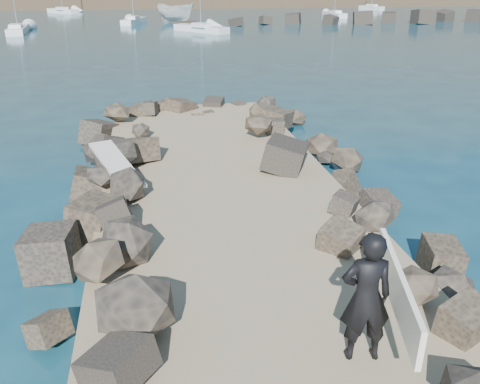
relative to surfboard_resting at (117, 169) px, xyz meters
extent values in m
plane|color=#0F384C|center=(2.60, -2.19, -1.04)|extent=(800.00, 800.00, 0.00)
cube|color=#8C7759|center=(2.60, -4.19, -0.74)|extent=(6.00, 26.00, 0.60)
cube|color=black|center=(-0.30, -3.69, -0.54)|extent=(2.60, 22.00, 1.00)
cube|color=black|center=(5.50, -3.69, -0.54)|extent=(2.60, 22.00, 1.00)
cube|color=black|center=(37.60, 52.81, -0.44)|extent=(52.00, 4.00, 1.20)
cube|color=beige|center=(0.00, 0.00, 0.00)|extent=(1.50, 2.50, 0.08)
imported|color=silver|center=(5.11, 58.87, 0.16)|extent=(5.77, 6.31, 2.41)
imported|color=black|center=(3.59, -7.33, 0.52)|extent=(0.75, 0.53, 1.93)
cube|color=white|center=(4.04, -7.33, 0.58)|extent=(0.57, 2.36, 0.75)
cube|color=white|center=(40.34, 79.84, -0.79)|extent=(2.95, 5.25, 0.80)
cube|color=white|center=(40.34, 79.26, -0.29)|extent=(1.30, 1.66, 0.44)
cube|color=white|center=(-11.53, 79.97, -0.79)|extent=(5.52, 6.28, 0.80)
cube|color=white|center=(-11.53, 79.33, -0.29)|extent=(2.07, 2.19, 0.44)
cube|color=white|center=(-0.19, 57.53, -0.79)|extent=(3.18, 6.23, 0.80)
cube|color=white|center=(-0.19, 56.83, -0.29)|extent=(1.46, 1.93, 0.44)
cube|color=white|center=(6.94, 45.85, -0.79)|extent=(5.50, 6.69, 0.80)
cube|color=white|center=(6.94, 45.16, -0.29)|extent=(2.11, 2.29, 0.44)
cube|color=white|center=(28.24, 64.51, -0.79)|extent=(1.74, 6.21, 0.80)
cube|color=white|center=(28.24, 63.77, -0.29)|extent=(1.09, 1.78, 0.44)
cube|color=white|center=(-11.97, 47.95, -0.79)|extent=(2.29, 7.46, 0.80)
cube|color=white|center=(-11.97, 47.07, -0.29)|extent=(1.36, 2.16, 0.44)
camera|label=1|loc=(0.88, -13.04, 4.52)|focal=40.00mm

